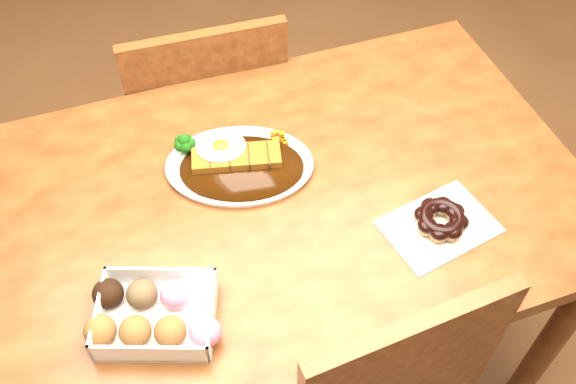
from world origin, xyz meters
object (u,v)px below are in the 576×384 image
object	(u,v)px
table	(293,218)
pon_de_ring	(441,220)
chair_far	(207,120)
donut_box	(153,314)
katsu_curry_plate	(237,162)

from	to	relation	value
table	pon_de_ring	bearing A→B (deg)	-37.89
chair_far	donut_box	world-z (taller)	chair_far
table	katsu_curry_plate	bearing A→B (deg)	132.86
chair_far	katsu_curry_plate	bearing A→B (deg)	89.77
table	donut_box	size ratio (longest dim) A/B	4.90
katsu_curry_plate	pon_de_ring	size ratio (longest dim) A/B	1.50
table	donut_box	world-z (taller)	donut_box
table	donut_box	distance (m)	0.41
katsu_curry_plate	table	bearing A→B (deg)	-47.14
katsu_curry_plate	donut_box	distance (m)	0.39
katsu_curry_plate	donut_box	size ratio (longest dim) A/B	1.46
katsu_curry_plate	pon_de_ring	distance (m)	0.43
table	katsu_curry_plate	world-z (taller)	katsu_curry_plate
chair_far	pon_de_ring	world-z (taller)	chair_far
pon_de_ring	katsu_curry_plate	bearing A→B (deg)	139.25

